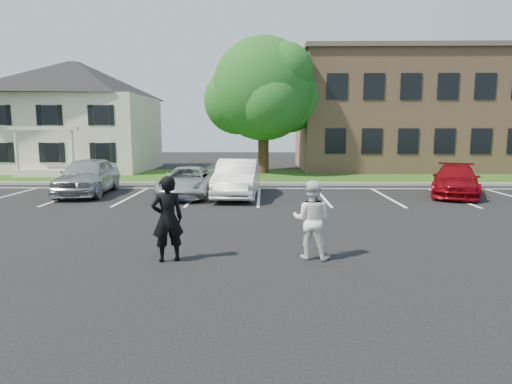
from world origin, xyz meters
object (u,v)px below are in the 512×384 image
office_building (449,113)px  car_silver_west (88,176)px  man_black_suit (168,219)px  man_white_shirt (312,220)px  tree (265,92)px  car_white_sedan (237,178)px  car_red_compact (456,180)px  car_silver_minivan (188,182)px  house (77,117)px

office_building → car_silver_west: 25.75m
man_black_suit → man_white_shirt: 3.24m
office_building → man_white_shirt: size_ratio=12.41×
tree → car_white_sedan: tree is taller
tree → man_black_suit: size_ratio=4.55×
tree → car_red_compact: bearing=-47.1°
car_white_sedan → car_red_compact: bearing=5.0°
office_building → car_red_compact: office_building is taller
office_building → man_black_suit: office_building is taller
car_silver_minivan → car_white_sedan: car_white_sedan is taller
car_red_compact → house: bearing=175.7°
tree → man_white_shirt: (1.01, -18.69, -4.45)m
tree → car_red_compact: tree is taller
house → car_silver_west: house is taller
office_building → tree: tree is taller
office_building → car_white_sedan: 20.66m
car_silver_minivan → man_black_suit: bearing=-82.0°
house → car_white_sedan: size_ratio=2.09×
car_silver_west → car_white_sedan: 6.86m
man_black_suit → car_silver_minivan: bearing=-105.6°
house → man_white_shirt: bearing=-55.7°
car_silver_west → car_white_sedan: (6.84, -0.54, -0.03)m
house → car_silver_minivan: bearing=-50.1°
house → tree: 13.56m
car_white_sedan → car_silver_west: bearing=177.8°
car_silver_west → car_red_compact: bearing=-5.2°
man_black_suit → car_silver_minivan: man_black_suit is taller
man_white_shirt → car_silver_west: man_white_shirt is taller
man_white_shirt → car_red_compact: 12.13m
car_silver_west → car_red_compact: 16.57m
car_red_compact → man_white_shirt: bearing=-104.8°
office_building → man_white_shirt: bearing=-119.0°
man_white_shirt → car_silver_west: size_ratio=0.37×
car_silver_west → car_white_sedan: size_ratio=1.00×
tree → car_white_sedan: bearing=-97.3°
car_silver_minivan → man_white_shirt: bearing=-63.4°
man_black_suit → car_red_compact: (10.72, 9.79, -0.29)m
tree → car_silver_minivan: size_ratio=1.91×
car_silver_west → car_silver_minivan: bearing=-11.0°
car_silver_west → car_silver_minivan: (4.64, -0.49, -0.20)m
house → tree: size_ratio=1.17×
man_black_suit → car_white_sedan: (0.99, 9.35, -0.15)m
car_silver_minivan → car_red_compact: (11.93, 0.40, 0.04)m
man_white_shirt → car_silver_minivan: (-4.44, 9.14, -0.26)m
house → tree: bearing=-9.6°
house → car_red_compact: size_ratio=2.21×
car_white_sedan → office_building: bearing=45.2°
office_building → car_white_sedan: office_building is taller
office_building → car_red_compact: (-5.21, -13.41, -3.48)m
house → man_white_shirt: 25.52m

